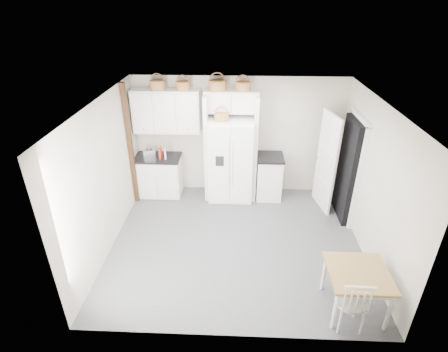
{
  "coord_description": "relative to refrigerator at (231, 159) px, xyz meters",
  "views": [
    {
      "loc": [
        0.0,
        -5.14,
        4.09
      ],
      "look_at": [
        -0.24,
        0.4,
        1.16
      ],
      "focal_mm": 28.0,
      "sensor_mm": 36.0,
      "label": 1
    }
  ],
  "objects": [
    {
      "name": "door_slab",
      "position": [
        1.95,
        -0.32,
        0.12
      ],
      "size": [
        0.21,
        0.79,
        2.05
      ],
      "primitive_type": "cube",
      "rotation": [
        0.0,
        0.0,
        -1.36
      ],
      "color": "white",
      "rests_on": "floor"
    },
    {
      "name": "fridge_panel_right",
      "position": [
        0.51,
        0.04,
        0.25
      ],
      "size": [
        0.08,
        0.6,
        2.3
      ],
      "primitive_type": "cube",
      "color": "white",
      "rests_on": "floor"
    },
    {
      "name": "base_cab_right",
      "position": [
        0.84,
        0.04,
        -0.43
      ],
      "size": [
        0.53,
        0.64,
        0.94
      ],
      "primitive_type": "cube",
      "color": "white",
      "rests_on": "floor"
    },
    {
      "name": "wall_left",
      "position": [
        -2.1,
        -1.66,
        0.4
      ],
      "size": [
        0.0,
        4.0,
        4.0
      ],
      "primitive_type": "plane",
      "rotation": [
        1.57,
        0.0,
        1.57
      ],
      "color": "#AEA390",
      "rests_on": "floor"
    },
    {
      "name": "cookbook_cream",
      "position": [
        -1.4,
        -0.04,
        0.12
      ],
      "size": [
        0.06,
        0.15,
        0.21
      ],
      "primitive_type": "cube",
      "rotation": [
        0.0,
        0.0,
        0.2
      ],
      "color": "white",
      "rests_on": "counter_left"
    },
    {
      "name": "trim_post",
      "position": [
        -2.05,
        -0.31,
        0.4
      ],
      "size": [
        0.09,
        0.09,
        2.6
      ],
      "primitive_type": "cube",
      "color": "#422A12",
      "rests_on": "floor"
    },
    {
      "name": "basket_bridge_a",
      "position": [
        -0.29,
        0.17,
        1.54
      ],
      "size": [
        0.35,
        0.35,
        0.2
      ],
      "primitive_type": "cylinder",
      "color": "#A1693A",
      "rests_on": "bridge_cabinet"
    },
    {
      "name": "basket_upper_c",
      "position": [
        -0.98,
        0.17,
        1.53
      ],
      "size": [
        0.29,
        0.29,
        0.17
      ],
      "primitive_type": "cylinder",
      "color": "#A1693A",
      "rests_on": "upper_cabinet"
    },
    {
      "name": "counter_left",
      "position": [
        -1.59,
        0.04,
        -0.0
      ],
      "size": [
        0.99,
        0.64,
        0.04
      ],
      "primitive_type": "cube",
      "color": "black",
      "rests_on": "base_cab_left"
    },
    {
      "name": "ceiling",
      "position": [
        0.15,
        -1.66,
        1.7
      ],
      "size": [
        4.5,
        4.5,
        0.0
      ],
      "primitive_type": "plane",
      "color": "white",
      "rests_on": "wall_back"
    },
    {
      "name": "windsor_chair",
      "position": [
        1.7,
        -3.41,
        -0.47
      ],
      "size": [
        0.44,
        0.4,
        0.87
      ],
      "primitive_type": "cube",
      "rotation": [
        0.0,
        0.0,
        -0.03
      ],
      "color": "white",
      "rests_on": "floor"
    },
    {
      "name": "fridge_panel_left",
      "position": [
        -0.51,
        0.04,
        0.25
      ],
      "size": [
        0.08,
        0.6,
        2.3
      ],
      "primitive_type": "cube",
      "color": "white",
      "rests_on": "floor"
    },
    {
      "name": "wall_back",
      "position": [
        0.15,
        0.34,
        0.4
      ],
      "size": [
        4.5,
        0.0,
        4.5
      ],
      "primitive_type": "plane",
      "rotation": [
        1.57,
        0.0,
        0.0
      ],
      "color": "#AEA390",
      "rests_on": "floor"
    },
    {
      "name": "dining_table",
      "position": [
        1.85,
        -3.11,
        -0.56
      ],
      "size": [
        0.83,
        0.83,
        0.69
      ],
      "primitive_type": "cube",
      "rotation": [
        0.0,
        0.0,
        0.0
      ],
      "color": "brown",
      "rests_on": "floor"
    },
    {
      "name": "basket_upper_b",
      "position": [
        -1.49,
        0.17,
        1.54
      ],
      "size": [
        0.31,
        0.31,
        0.18
      ],
      "primitive_type": "cylinder",
      "color": "#A1693A",
      "rests_on": "upper_cabinet"
    },
    {
      "name": "wall_right",
      "position": [
        2.4,
        -1.66,
        0.4
      ],
      "size": [
        0.0,
        4.0,
        4.0
      ],
      "primitive_type": "plane",
      "rotation": [
        1.57,
        0.0,
        -1.57
      ],
      "color": "#AEA390",
      "rests_on": "floor"
    },
    {
      "name": "bridge_cabinet",
      "position": [
        0.0,
        0.17,
        1.22
      ],
      "size": [
        1.12,
        0.34,
        0.45
      ],
      "primitive_type": "cube",
      "color": "white",
      "rests_on": "wall_back"
    },
    {
      "name": "cookbook_red",
      "position": [
        -1.51,
        -0.04,
        0.14
      ],
      "size": [
        0.04,
        0.16,
        0.24
      ],
      "primitive_type": "cube",
      "rotation": [
        0.0,
        0.0,
        -0.01
      ],
      "color": "#B62B13",
      "rests_on": "counter_left"
    },
    {
      "name": "floor",
      "position": [
        0.15,
        -1.66,
        -0.9
      ],
      "size": [
        4.5,
        4.5,
        0.0
      ],
      "primitive_type": "plane",
      "color": "#404040",
      "rests_on": "ground"
    },
    {
      "name": "refrigerator",
      "position": [
        0.0,
        0.0,
        0.0
      ],
      "size": [
        0.93,
        0.75,
        1.81
      ],
      "primitive_type": "cube",
      "color": "white",
      "rests_on": "floor"
    },
    {
      "name": "counter_right",
      "position": [
        0.84,
        0.04,
        0.06
      ],
      "size": [
        0.58,
        0.68,
        0.04
      ],
      "primitive_type": "cube",
      "color": "black",
      "rests_on": "base_cab_right"
    },
    {
      "name": "upper_cabinet",
      "position": [
        -1.35,
        0.17,
        1.0
      ],
      "size": [
        1.4,
        0.34,
        0.9
      ],
      "primitive_type": "cube",
      "color": "white",
      "rests_on": "wall_back"
    },
    {
      "name": "basket_bridge_b",
      "position": [
        0.22,
        0.17,
        1.53
      ],
      "size": [
        0.3,
        0.3,
        0.17
      ],
      "primitive_type": "cylinder",
      "color": "#A1693A",
      "rests_on": "bridge_cabinet"
    },
    {
      "name": "basket_fridge_a",
      "position": [
        -0.19,
        -0.1,
        0.98
      ],
      "size": [
        0.29,
        0.29,
        0.16
      ],
      "primitive_type": "cylinder",
      "color": "#A1693A",
      "rests_on": "refrigerator"
    },
    {
      "name": "base_cab_left",
      "position": [
        -1.59,
        0.04,
        -0.46
      ],
      "size": [
        0.95,
        0.6,
        0.88
      ],
      "primitive_type": "cube",
      "color": "white",
      "rests_on": "floor"
    },
    {
      "name": "doorway_void",
      "position": [
        2.31,
        -0.66,
        0.12
      ],
      "size": [
        0.18,
        0.85,
        2.05
      ],
      "primitive_type": "cube",
      "color": "black",
      "rests_on": "floor"
    },
    {
      "name": "toaster",
      "position": [
        -1.76,
        0.01,
        0.1
      ],
      "size": [
        0.28,
        0.2,
        0.17
      ],
      "primitive_type": "cube",
      "rotation": [
        0.0,
        0.0,
        0.23
      ],
      "color": "silver",
      "rests_on": "counter_left"
    }
  ]
}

